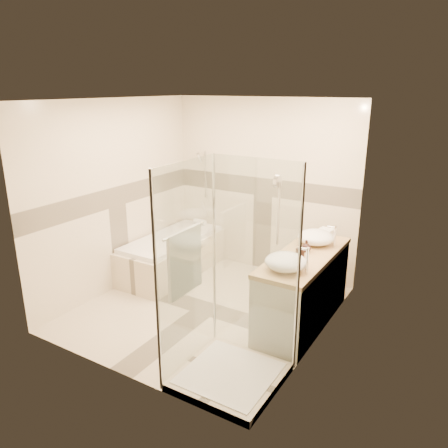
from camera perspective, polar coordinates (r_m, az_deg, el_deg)
The scene contains 12 objects.
room at distance 5.02m, azimuth -1.84°, elevation 1.64°, with size 2.82×3.02×2.52m.
bathtub at distance 6.42m, azimuth -6.77°, elevation -3.81°, with size 0.75×1.70×0.56m.
vanity at distance 5.11m, azimuth 10.28°, elevation -8.35°, with size 0.58×1.62×0.85m.
shower_enclosure at distance 4.17m, azimuth -0.08°, elevation -13.18°, with size 0.96×0.93×2.04m.
vessel_sink_near at distance 5.26m, azimuth 11.89°, elevation -1.69°, with size 0.43×0.43×0.17m, color white.
vessel_sink_far at distance 4.49m, azimuth 8.06°, elevation -4.90°, with size 0.43×0.43×0.17m, color white.
faucet_near at distance 5.18m, azimuth 14.19°, elevation -1.41°, with size 0.11×0.03×0.26m.
faucet_far at distance 4.39m, azimuth 10.70°, elevation -4.47°, with size 0.12×0.03×0.28m.
amenity_bottle_a at distance 4.83m, azimuth 9.90°, elevation -3.47°, with size 0.07×0.07×0.15m, color black.
amenity_bottle_b at distance 5.00m, azimuth 10.70°, elevation -2.86°, with size 0.11×0.11×0.14m, color black.
folded_towels at distance 5.53m, azimuth 12.88°, elevation -1.23°, with size 0.17×0.28×0.09m, color white.
rolled_towel at distance 6.82m, azimuth -3.17°, elevation 0.25°, with size 0.09×0.09×0.20m, color white.
Camera 1 is at (2.69, -4.03, 2.65)m, focal length 35.00 mm.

